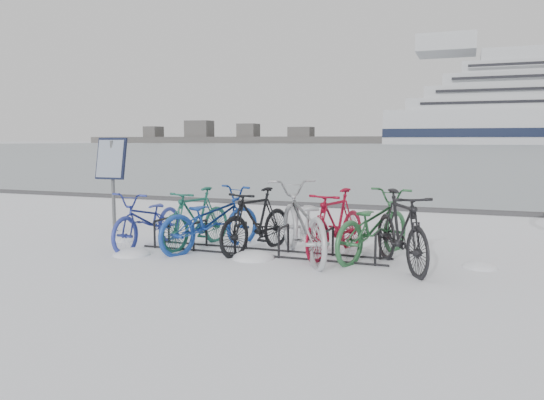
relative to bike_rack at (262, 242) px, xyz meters
name	(u,v)px	position (x,y,z in m)	size (l,w,h in m)	color
ground	(262,253)	(0.00, 0.00, -0.18)	(900.00, 900.00, 0.00)	white
ice_sheet	(458,146)	(0.00, 155.00, -0.17)	(400.00, 298.00, 0.02)	#949FA7
quay_edge	(345,206)	(0.00, 5.90, -0.13)	(400.00, 0.25, 0.10)	#3F3F42
bike_rack	(262,242)	(0.00, 0.00, 0.00)	(4.00, 0.48, 0.46)	black
info_board	(112,164)	(-3.41, 0.84, 1.12)	(0.61, 0.26, 1.81)	#595B5E
shoreline	(228,138)	(-122.02, 260.00, 2.61)	(180.00, 12.00, 9.50)	#474747
bike_0	(149,217)	(-1.96, -0.13, 0.31)	(0.65, 1.85, 0.97)	#2C3899
bike_1	(196,216)	(-1.22, 0.14, 0.33)	(0.48, 1.69, 1.02)	#1C5D4C
bike_2	(211,217)	(-0.89, 0.01, 0.34)	(0.70, 2.00, 1.05)	#1A4099
bike_3	(256,219)	(-0.14, 0.13, 0.34)	(0.49, 1.74, 1.04)	black
bike_4	(302,219)	(0.66, -0.05, 0.41)	(0.78, 2.24, 1.18)	#B1B4B9
bike_5	(336,221)	(1.11, 0.26, 0.35)	(0.50, 1.76, 1.06)	maroon
bike_6	(373,223)	(1.67, 0.32, 0.35)	(0.70, 2.01, 1.05)	#2C673A
bike_7	(401,228)	(2.14, -0.17, 0.38)	(0.52, 1.86, 1.11)	black
snow_drifts	(266,255)	(0.10, -0.09, -0.18)	(6.25, 1.94, 0.22)	white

